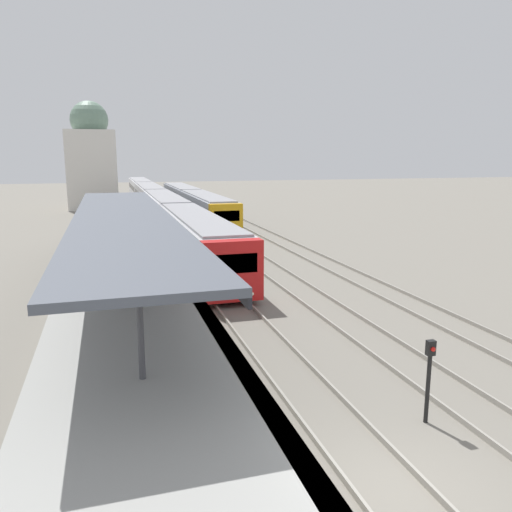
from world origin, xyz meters
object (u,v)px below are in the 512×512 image
person_on_platform (170,270)px  train_near (156,202)px  signal_post_near (429,373)px  train_far (192,202)px

person_on_platform → train_near: size_ratio=0.03×
train_near → person_on_platform: bearing=-94.6°
signal_post_near → train_far: bearing=87.9°
person_on_platform → signal_post_near: bearing=-64.1°
train_near → train_far: 3.67m
person_on_platform → train_near: 32.74m
train_near → signal_post_near: train_near is taller
train_far → person_on_platform: bearing=-101.0°
signal_post_near → train_near: bearing=92.9°
person_on_platform → train_far: bearing=79.0°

